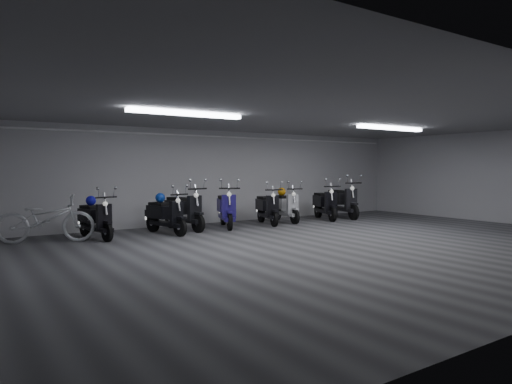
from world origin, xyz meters
TOP-DOWN VIEW (x-y plane):
  - floor at (0.00, 0.00)m, footprint 14.00×10.00m
  - ceiling at (0.00, 0.00)m, footprint 14.00×10.00m
  - back_wall at (0.00, 5.00)m, footprint 14.00×0.01m
  - right_wall at (7.00, 0.00)m, footprint 0.01×10.00m
  - fluor_strip_left at (-3.00, 1.00)m, footprint 2.40×0.18m
  - fluor_strip_right at (3.00, 1.00)m, footprint 2.40×0.18m
  - conduit at (0.00, 4.92)m, footprint 13.60×0.05m
  - scooter_0 at (-4.11, 3.65)m, footprint 0.88×1.76m
  - scooter_1 at (-2.43, 3.49)m, footprint 0.96×1.79m
  - scooter_3 at (-1.74, 3.90)m, footprint 0.92×1.97m
  - scooter_4 at (-0.53, 3.76)m, footprint 1.27×1.98m
  - scooter_5 at (0.86, 3.73)m, footprint 1.03×1.84m
  - scooter_6 at (1.65, 3.90)m, footprint 0.83×1.81m
  - scooter_7 at (3.11, 3.71)m, footprint 1.21×1.93m
  - scooter_9 at (3.94, 3.77)m, footprint 1.07×2.08m
  - bicycle at (-5.17, 3.72)m, footprint 2.15×1.31m
  - helmet_0 at (-2.48, 3.73)m, footprint 0.25×0.25m
  - helmet_1 at (1.69, 4.14)m, footprint 0.25×0.25m
  - helmet_2 at (-4.16, 3.88)m, footprint 0.23×0.23m

SIDE VIEW (x-z plane):
  - floor at x=0.00m, z-range -0.01..0.00m
  - scooter_0 at x=-4.11m, z-range 0.00..1.25m
  - scooter_1 at x=-2.43m, z-range 0.00..1.27m
  - scooter_6 at x=1.65m, z-range 0.00..1.30m
  - scooter_5 at x=0.86m, z-range 0.00..1.30m
  - bicycle at x=-5.17m, z-range 0.00..1.31m
  - scooter_7 at x=3.11m, z-range 0.00..1.36m
  - scooter_4 at x=-0.53m, z-range 0.00..1.40m
  - scooter_3 at x=-1.74m, z-range 0.00..1.41m
  - scooter_9 at x=3.94m, z-range 0.00..1.48m
  - helmet_2 at x=-4.16m, z-range 0.78..1.01m
  - helmet_0 at x=-2.48m, z-range 0.79..1.03m
  - helmet_1 at x=1.69m, z-range 0.81..1.06m
  - back_wall at x=0.00m, z-range 0.00..2.80m
  - right_wall at x=7.00m, z-range 0.00..2.80m
  - conduit at x=0.00m, z-range 2.59..2.65m
  - fluor_strip_left at x=-3.00m, z-range 2.70..2.78m
  - fluor_strip_right at x=3.00m, z-range 2.70..2.78m
  - ceiling at x=0.00m, z-range 2.80..2.81m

